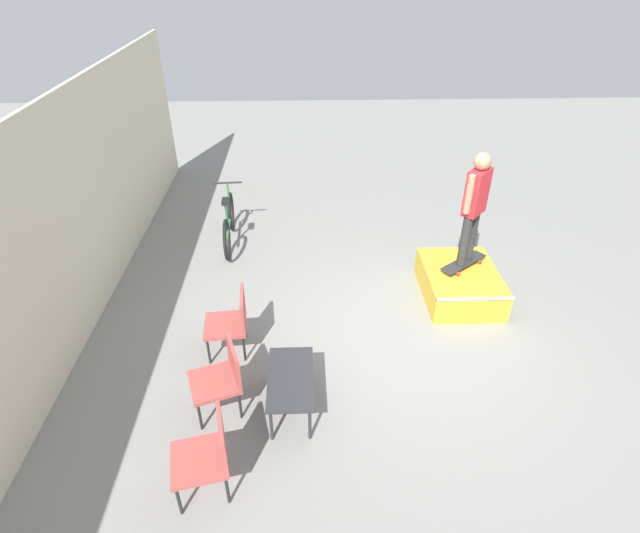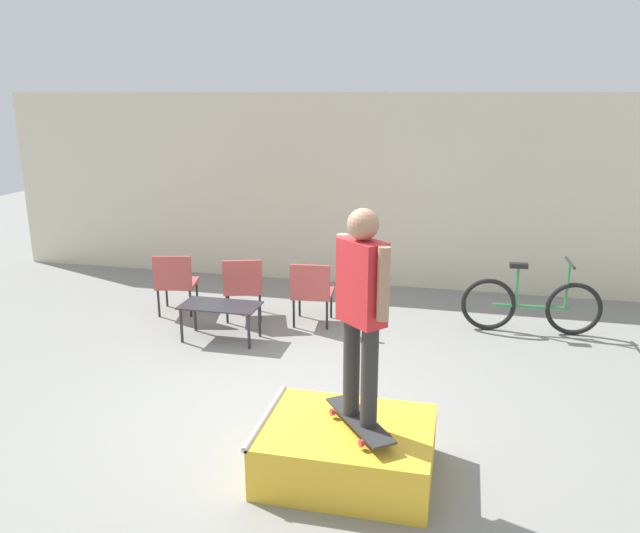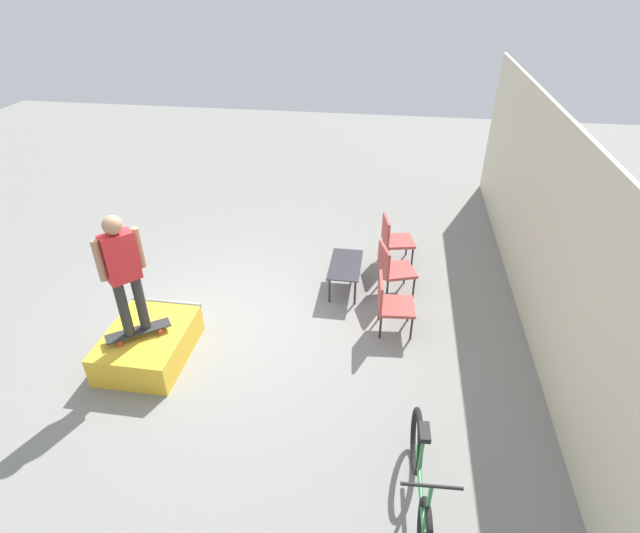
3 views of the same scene
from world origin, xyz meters
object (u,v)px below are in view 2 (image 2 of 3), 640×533
(patio_chair_center, at_px, (243,285))
(bicycle, at_px, (531,305))
(patio_chair_left, at_px, (175,280))
(skate_ramp_box, at_px, (347,450))
(skateboard_on_ramp, at_px, (359,420))
(person_skater, at_px, (362,300))
(patio_chair_right, at_px, (312,290))
(coffee_table, at_px, (220,309))

(patio_chair_center, relative_size, bicycle, 0.50)
(patio_chair_left, height_order, patio_chair_center, same)
(skate_ramp_box, height_order, skateboard_on_ramp, skateboard_on_ramp)
(skate_ramp_box, distance_m, person_skater, 1.30)
(skateboard_on_ramp, distance_m, patio_chair_right, 3.47)
(coffee_table, xyz_separation_m, patio_chair_right, (0.99, 0.75, 0.09))
(skate_ramp_box, distance_m, skateboard_on_ramp, 0.32)
(skate_ramp_box, relative_size, person_skater, 0.83)
(skateboard_on_ramp, distance_m, coffee_table, 3.32)
(person_skater, height_order, patio_chair_right, person_skater)
(skateboard_on_ramp, bearing_deg, bicycle, 119.24)
(skateboard_on_ramp, distance_m, person_skater, 0.99)
(patio_chair_left, bearing_deg, patio_chair_right, 167.44)
(person_skater, bearing_deg, skate_ramp_box, -158.57)
(skateboard_on_ramp, height_order, patio_chair_left, patio_chair_left)
(skateboard_on_ramp, relative_size, person_skater, 0.47)
(patio_chair_left, height_order, bicycle, bicycle)
(patio_chair_right, bearing_deg, bicycle, -177.10)
(coffee_table, distance_m, patio_chair_center, 0.76)
(skate_ramp_box, xyz_separation_m, coffee_table, (-2.07, 2.47, 0.19))
(bicycle, bearing_deg, skate_ramp_box, -118.61)
(patio_chair_center, height_order, bicycle, bicycle)
(skateboard_on_ramp, bearing_deg, coffee_table, -176.03)
(skate_ramp_box, xyz_separation_m, patio_chair_left, (-3.03, 3.22, 0.27))
(coffee_table, relative_size, patio_chair_center, 1.12)
(skate_ramp_box, relative_size, bicycle, 0.79)
(skate_ramp_box, relative_size, skateboard_on_ramp, 1.77)
(patio_chair_center, xyz_separation_m, patio_chair_right, (0.96, -0.00, 0.00))
(person_skater, distance_m, patio_chair_left, 4.64)
(person_skater, xyz_separation_m, patio_chair_left, (-3.13, 3.26, -1.02))
(patio_chair_left, bearing_deg, skateboard_on_ramp, 121.31)
(coffee_table, bearing_deg, skate_ramp_box, -50.08)
(bicycle, bearing_deg, person_skater, -117.03)
(patio_chair_right, bearing_deg, patio_chair_center, -5.19)
(patio_chair_left, distance_m, patio_chair_right, 1.95)
(skateboard_on_ramp, height_order, bicycle, bicycle)
(patio_chair_left, bearing_deg, coffee_table, 129.39)
(patio_chair_center, bearing_deg, coffee_table, 68.93)
(person_skater, relative_size, bicycle, 0.95)
(patio_chair_right, relative_size, bicycle, 0.50)
(bicycle, bearing_deg, coffee_table, -166.46)
(skateboard_on_ramp, height_order, patio_chair_right, patio_chair_right)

